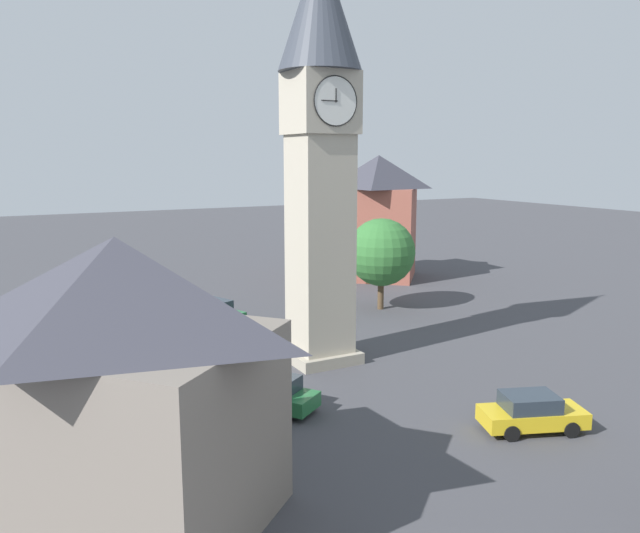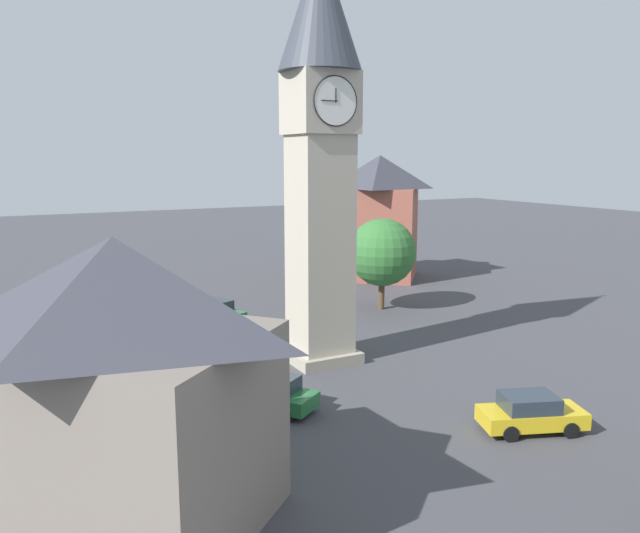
{
  "view_description": "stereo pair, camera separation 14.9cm",
  "coord_description": "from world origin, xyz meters",
  "px_view_note": "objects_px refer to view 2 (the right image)",
  "views": [
    {
      "loc": [
        15.23,
        28.5,
        10.83
      ],
      "look_at": [
        0.0,
        0.0,
        5.13
      ],
      "focal_mm": 35.0,
      "sensor_mm": 36.0,
      "label": 1
    },
    {
      "loc": [
        15.09,
        28.57,
        10.83
      ],
      "look_at": [
        0.0,
        0.0,
        5.13
      ],
      "focal_mm": 35.0,
      "sensor_mm": 36.0,
      "label": 2
    }
  ],
  "objects_px": {
    "car_white_side": "(531,413)",
    "car_red_corner": "(216,312)",
    "car_silver_kerb": "(270,393)",
    "building_corner_back": "(379,216)",
    "car_blue_kerb": "(200,343)",
    "clock_tower": "(320,122)",
    "building_hall_far": "(120,380)",
    "pedestrian": "(142,330)",
    "tree": "(382,252)"
  },
  "relations": [
    {
      "from": "pedestrian",
      "to": "clock_tower",
      "type": "bearing_deg",
      "value": 139.53
    },
    {
      "from": "clock_tower",
      "to": "car_blue_kerb",
      "type": "xyz_separation_m",
      "value": [
        5.55,
        -3.66,
        -11.81
      ]
    },
    {
      "from": "car_blue_kerb",
      "to": "car_red_corner",
      "type": "height_order",
      "value": "same"
    },
    {
      "from": "car_red_corner",
      "to": "tree",
      "type": "distance_m",
      "value": 12.36
    },
    {
      "from": "pedestrian",
      "to": "car_blue_kerb",
      "type": "bearing_deg",
      "value": 127.52
    },
    {
      "from": "pedestrian",
      "to": "tree",
      "type": "relative_size",
      "value": 0.26
    },
    {
      "from": "car_blue_kerb",
      "to": "tree",
      "type": "bearing_deg",
      "value": -163.5
    },
    {
      "from": "clock_tower",
      "to": "car_blue_kerb",
      "type": "bearing_deg",
      "value": -33.37
    },
    {
      "from": "pedestrian",
      "to": "building_corner_back",
      "type": "relative_size",
      "value": 0.15
    },
    {
      "from": "pedestrian",
      "to": "building_hall_far",
      "type": "xyz_separation_m",
      "value": [
        4.21,
        17.36,
        3.4
      ]
    },
    {
      "from": "pedestrian",
      "to": "building_hall_far",
      "type": "distance_m",
      "value": 18.19
    },
    {
      "from": "clock_tower",
      "to": "car_silver_kerb",
      "type": "bearing_deg",
      "value": 44.36
    },
    {
      "from": "car_silver_kerb",
      "to": "building_corner_back",
      "type": "bearing_deg",
      "value": -131.77
    },
    {
      "from": "clock_tower",
      "to": "tree",
      "type": "bearing_deg",
      "value": -138.99
    },
    {
      "from": "car_red_corner",
      "to": "car_white_side",
      "type": "relative_size",
      "value": 1.0
    },
    {
      "from": "tree",
      "to": "building_hall_far",
      "type": "xyz_separation_m",
      "value": [
        21.41,
        18.61,
        0.28
      ]
    },
    {
      "from": "car_silver_kerb",
      "to": "pedestrian",
      "type": "bearing_deg",
      "value": -76.02
    },
    {
      "from": "car_blue_kerb",
      "to": "car_red_corner",
      "type": "xyz_separation_m",
      "value": [
        -3.06,
        -6.3,
        0.0
      ]
    },
    {
      "from": "car_silver_kerb",
      "to": "car_white_side",
      "type": "distance_m",
      "value": 10.8
    },
    {
      "from": "car_silver_kerb",
      "to": "building_hall_far",
      "type": "distance_m",
      "value": 9.8
    },
    {
      "from": "tree",
      "to": "building_hall_far",
      "type": "distance_m",
      "value": 28.37
    },
    {
      "from": "car_silver_kerb",
      "to": "building_hall_far",
      "type": "height_order",
      "value": "building_hall_far"
    },
    {
      "from": "pedestrian",
      "to": "tree",
      "type": "height_order",
      "value": "tree"
    },
    {
      "from": "car_silver_kerb",
      "to": "building_corner_back",
      "type": "height_order",
      "value": "building_corner_back"
    },
    {
      "from": "car_blue_kerb",
      "to": "car_white_side",
      "type": "xyz_separation_m",
      "value": [
        -8.86,
        15.44,
        0.0
      ]
    },
    {
      "from": "car_white_side",
      "to": "pedestrian",
      "type": "bearing_deg",
      "value": -58.76
    },
    {
      "from": "building_corner_back",
      "to": "building_hall_far",
      "type": "relative_size",
      "value": 1.03
    },
    {
      "from": "pedestrian",
      "to": "building_hall_far",
      "type": "relative_size",
      "value": 0.16
    },
    {
      "from": "tree",
      "to": "building_corner_back",
      "type": "bearing_deg",
      "value": -122.09
    },
    {
      "from": "building_hall_far",
      "to": "tree",
      "type": "bearing_deg",
      "value": -139.01
    },
    {
      "from": "building_corner_back",
      "to": "car_red_corner",
      "type": "bearing_deg",
      "value": 24.49
    },
    {
      "from": "car_white_side",
      "to": "car_red_corner",
      "type": "bearing_deg",
      "value": -75.06
    },
    {
      "from": "building_corner_back",
      "to": "car_silver_kerb",
      "type": "bearing_deg",
      "value": 48.23
    },
    {
      "from": "car_red_corner",
      "to": "tree",
      "type": "height_order",
      "value": "tree"
    },
    {
      "from": "clock_tower",
      "to": "building_hall_far",
      "type": "distance_m",
      "value": 18.07
    },
    {
      "from": "tree",
      "to": "building_corner_back",
      "type": "relative_size",
      "value": 0.6
    },
    {
      "from": "car_white_side",
      "to": "tree",
      "type": "height_order",
      "value": "tree"
    },
    {
      "from": "clock_tower",
      "to": "car_red_corner",
      "type": "distance_m",
      "value": 15.65
    },
    {
      "from": "car_blue_kerb",
      "to": "pedestrian",
      "type": "xyz_separation_m",
      "value": [
        2.41,
        -3.13,
        0.25
      ]
    },
    {
      "from": "car_silver_kerb",
      "to": "building_hall_far",
      "type": "bearing_deg",
      "value": 38.37
    },
    {
      "from": "car_silver_kerb",
      "to": "car_red_corner",
      "type": "bearing_deg",
      "value": -99.71
    },
    {
      "from": "clock_tower",
      "to": "building_hall_far",
      "type": "xyz_separation_m",
      "value": [
        12.17,
        10.57,
        -8.16
      ]
    },
    {
      "from": "tree",
      "to": "car_white_side",
      "type": "bearing_deg",
      "value": 73.31
    },
    {
      "from": "car_blue_kerb",
      "to": "tree",
      "type": "relative_size",
      "value": 0.64
    },
    {
      "from": "clock_tower",
      "to": "car_silver_kerb",
      "type": "distance_m",
      "value": 13.75
    },
    {
      "from": "car_silver_kerb",
      "to": "car_red_corner",
      "type": "height_order",
      "value": "same"
    },
    {
      "from": "car_silver_kerb",
      "to": "car_red_corner",
      "type": "distance_m",
      "value": 15.1
    },
    {
      "from": "clock_tower",
      "to": "building_hall_far",
      "type": "height_order",
      "value": "clock_tower"
    },
    {
      "from": "building_hall_far",
      "to": "car_blue_kerb",
      "type": "bearing_deg",
      "value": -114.94
    },
    {
      "from": "car_white_side",
      "to": "tree",
      "type": "relative_size",
      "value": 0.68
    }
  ]
}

